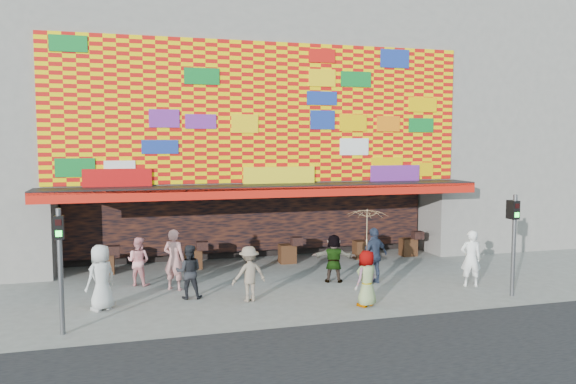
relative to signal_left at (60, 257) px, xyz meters
name	(u,v)px	position (x,y,z in m)	size (l,w,h in m)	color
ground	(296,298)	(6.20, 1.50, -1.86)	(90.00, 90.00, 0.00)	slate
shop_building	(242,125)	(6.20, 9.68, 3.37)	(15.20, 9.40, 10.00)	gray
neighbor_right	(509,111)	(19.20, 9.50, 4.14)	(11.00, 8.00, 12.00)	gray
signal_left	(60,257)	(0.00, 0.00, 0.00)	(0.22, 0.20, 3.00)	#59595B
signal_right	(514,233)	(12.40, 0.00, 0.00)	(0.22, 0.20, 3.00)	#59595B
ped_a	(101,277)	(0.80, 1.78, -0.97)	(0.87, 0.57, 1.79)	beige
ped_b	(174,260)	(2.84, 3.36, -0.92)	(0.68, 0.45, 1.88)	tan
ped_c	(189,272)	(3.18, 2.29, -1.08)	(0.76, 0.59, 1.57)	black
ped_d	(249,274)	(4.81, 1.54, -1.07)	(1.02, 0.59, 1.58)	#81705E
ped_e	(374,256)	(9.09, 2.46, -0.96)	(1.06, 0.44, 1.80)	#2B354C
ped_f	(334,258)	(7.89, 2.95, -1.08)	(1.45, 0.46, 1.56)	gray
ped_g	(367,278)	(7.84, 0.20, -1.08)	(0.76, 0.49, 1.56)	gray
ped_h	(471,258)	(11.84, 1.29, -0.97)	(0.65, 0.43, 1.78)	white
ped_i	(138,261)	(1.79, 4.23, -1.09)	(0.75, 0.58, 1.54)	pink
parasol	(367,227)	(7.84, 0.20, 0.35)	(1.27, 1.29, 1.97)	beige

